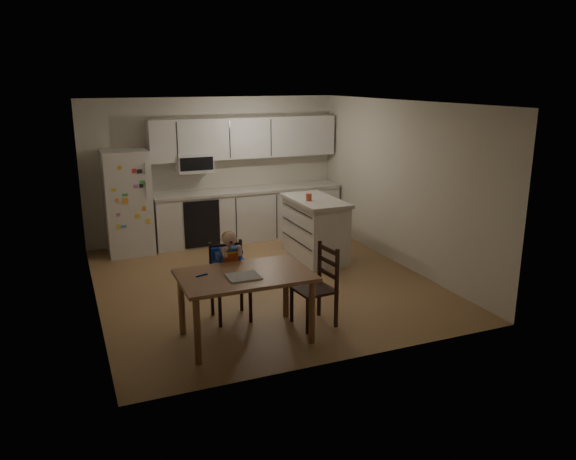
% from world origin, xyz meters
% --- Properties ---
extents(room, '(4.52, 5.01, 2.51)m').
position_xyz_m(room, '(0.00, 0.48, 1.25)').
color(room, '#9A7446').
rests_on(room, ground).
extents(refrigerator, '(0.72, 0.70, 1.70)m').
position_xyz_m(refrigerator, '(-1.55, 2.15, 0.85)').
color(refrigerator, silver).
rests_on(refrigerator, ground).
extents(kitchen_run, '(3.37, 0.62, 2.15)m').
position_xyz_m(kitchen_run, '(0.50, 2.24, 0.88)').
color(kitchen_run, silver).
rests_on(kitchen_run, ground).
extents(kitchen_island, '(0.69, 1.32, 0.97)m').
position_xyz_m(kitchen_island, '(1.16, 0.72, 0.49)').
color(kitchen_island, silver).
rests_on(kitchen_island, ground).
extents(red_cup, '(0.09, 0.09, 0.11)m').
position_xyz_m(red_cup, '(1.00, 0.63, 1.03)').
color(red_cup, '#B74629').
rests_on(red_cup, kitchen_island).
extents(dining_table, '(1.43, 0.92, 0.76)m').
position_xyz_m(dining_table, '(-0.78, -1.63, 0.66)').
color(dining_table, brown).
rests_on(dining_table, ground).
extents(napkin, '(0.34, 0.30, 0.01)m').
position_xyz_m(napkin, '(-0.83, -1.73, 0.77)').
color(napkin, '#A5A5AA').
rests_on(napkin, dining_table).
extents(toddler_spoon, '(0.12, 0.06, 0.02)m').
position_xyz_m(toddler_spoon, '(-1.24, -1.53, 0.77)').
color(toddler_spoon, '#1234AC').
rests_on(toddler_spoon, dining_table).
extents(chair_booster, '(0.42, 0.42, 1.09)m').
position_xyz_m(chair_booster, '(-0.78, -1.02, 0.66)').
color(chair_booster, black).
rests_on(chair_booster, ground).
extents(chair_side, '(0.46, 0.46, 0.95)m').
position_xyz_m(chair_side, '(0.17, -1.57, 0.54)').
color(chair_side, black).
rests_on(chair_side, ground).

